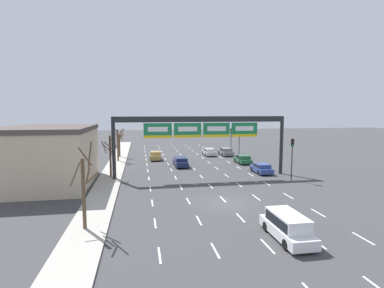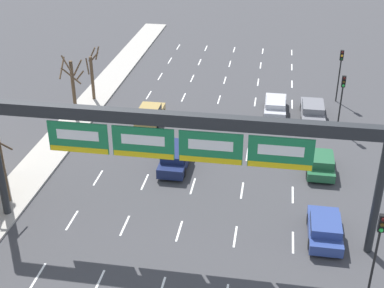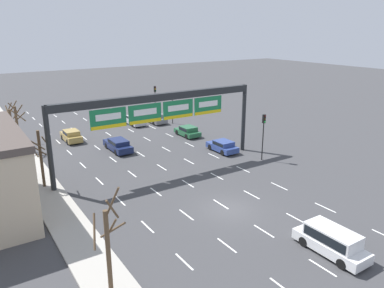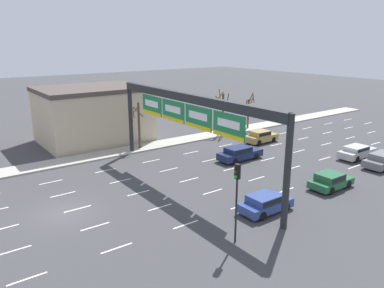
{
  "view_description": "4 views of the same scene",
  "coord_description": "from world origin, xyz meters",
  "px_view_note": "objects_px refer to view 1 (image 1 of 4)",
  "views": [
    {
      "loc": [
        -7.58,
        -25.47,
        8.22
      ],
      "look_at": [
        -1.29,
        10.54,
        4.23
      ],
      "focal_mm": 28.0,
      "sensor_mm": 36.0,
      "label": 1
    },
    {
      "loc": [
        4.84,
        -13.93,
        19.12
      ],
      "look_at": [
        0.51,
        12.57,
        5.01
      ],
      "focal_mm": 50.0,
      "sensor_mm": 36.0,
      "label": 2
    },
    {
      "loc": [
        -16.9,
        -20.76,
        13.67
      ],
      "look_at": [
        1.91,
        8.24,
        2.9
      ],
      "focal_mm": 35.0,
      "sensor_mm": 36.0,
      "label": 3
    },
    {
      "loc": [
        25.09,
        -6.96,
        11.86
      ],
      "look_at": [
        1.53,
        10.21,
        3.76
      ],
      "focal_mm": 35.0,
      "sensor_mm": 36.0,
      "label": 4
    }
  ],
  "objects_px": {
    "traffic_light_near_gantry": "(239,139)",
    "traffic_light_mid_block": "(231,135)",
    "car_navy": "(181,161)",
    "suv_white": "(287,225)",
    "car_green": "(243,159)",
    "tree_bare_third": "(84,187)",
    "car_silver": "(209,152)",
    "traffic_light_far_end": "(292,151)",
    "car_blue": "(262,168)",
    "car_grey": "(226,151)",
    "tree_bare_second": "(110,154)",
    "car_gold": "(155,155)",
    "sign_gantry": "(202,127)",
    "tree_bare_furthest": "(120,143)",
    "tree_bare_closest": "(118,142)"
  },
  "relations": [
    {
      "from": "car_green",
      "to": "car_gold",
      "type": "xyz_separation_m",
      "value": [
        -13.54,
        5.92,
        0.07
      ]
    },
    {
      "from": "sign_gantry",
      "to": "car_blue",
      "type": "relative_size",
      "value": 5.45
    },
    {
      "from": "car_green",
      "to": "car_gold",
      "type": "height_order",
      "value": "car_gold"
    },
    {
      "from": "car_grey",
      "to": "traffic_light_far_end",
      "type": "relative_size",
      "value": 0.95
    },
    {
      "from": "car_silver",
      "to": "traffic_light_far_end",
      "type": "distance_m",
      "value": 22.46
    },
    {
      "from": "car_green",
      "to": "tree_bare_third",
      "type": "relative_size",
      "value": 0.64
    },
    {
      "from": "car_grey",
      "to": "car_green",
      "type": "xyz_separation_m",
      "value": [
        0.21,
        -8.91,
        -0.05
      ]
    },
    {
      "from": "car_navy",
      "to": "car_gold",
      "type": "relative_size",
      "value": 1.18
    },
    {
      "from": "tree_bare_closest",
      "to": "car_green",
      "type": "bearing_deg",
      "value": -14.54
    },
    {
      "from": "car_green",
      "to": "traffic_light_far_end",
      "type": "height_order",
      "value": "traffic_light_far_end"
    },
    {
      "from": "car_navy",
      "to": "traffic_light_mid_block",
      "type": "distance_m",
      "value": 18.6
    },
    {
      "from": "car_green",
      "to": "traffic_light_far_end",
      "type": "relative_size",
      "value": 0.78
    },
    {
      "from": "traffic_light_mid_block",
      "to": "tree_bare_third",
      "type": "xyz_separation_m",
      "value": [
        -21.92,
        -36.8,
        -0.32
      ]
    },
    {
      "from": "tree_bare_second",
      "to": "tree_bare_closest",
      "type": "bearing_deg",
      "value": 89.62
    },
    {
      "from": "car_green",
      "to": "tree_bare_third",
      "type": "height_order",
      "value": "tree_bare_third"
    },
    {
      "from": "traffic_light_far_end",
      "to": "tree_bare_third",
      "type": "distance_m",
      "value": 24.51
    },
    {
      "from": "tree_bare_closest",
      "to": "traffic_light_far_end",
      "type": "bearing_deg",
      "value": -38.99
    },
    {
      "from": "sign_gantry",
      "to": "tree_bare_furthest",
      "type": "xyz_separation_m",
      "value": [
        -11.19,
        18.2,
        -3.73
      ]
    },
    {
      "from": "tree_bare_closest",
      "to": "traffic_light_mid_block",
      "type": "bearing_deg",
      "value": 20.06
    },
    {
      "from": "car_green",
      "to": "tree_bare_closest",
      "type": "bearing_deg",
      "value": 165.46
    },
    {
      "from": "car_gold",
      "to": "traffic_light_mid_block",
      "type": "bearing_deg",
      "value": 24.43
    },
    {
      "from": "car_navy",
      "to": "tree_bare_furthest",
      "type": "bearing_deg",
      "value": 132.1
    },
    {
      "from": "tree_bare_furthest",
      "to": "car_silver",
      "type": "bearing_deg",
      "value": -1.01
    },
    {
      "from": "suv_white",
      "to": "tree_bare_furthest",
      "type": "xyz_separation_m",
      "value": [
        -12.85,
        37.35,
        1.63
      ]
    },
    {
      "from": "car_gold",
      "to": "car_grey",
      "type": "bearing_deg",
      "value": 12.65
    },
    {
      "from": "suv_white",
      "to": "sign_gantry",
      "type": "bearing_deg",
      "value": 94.97
    },
    {
      "from": "tree_bare_third",
      "to": "suv_white",
      "type": "bearing_deg",
      "value": -16.21
    },
    {
      "from": "tree_bare_closest",
      "to": "sign_gantry",
      "type": "bearing_deg",
      "value": -50.42
    },
    {
      "from": "sign_gantry",
      "to": "car_silver",
      "type": "xyz_separation_m",
      "value": [
        5.12,
        17.92,
        -5.6
      ]
    },
    {
      "from": "traffic_light_mid_block",
      "to": "car_grey",
      "type": "bearing_deg",
      "value": -119.08
    },
    {
      "from": "car_blue",
      "to": "traffic_light_mid_block",
      "type": "distance_m",
      "value": 20.97
    },
    {
      "from": "car_silver",
      "to": "car_green",
      "type": "xyz_separation_m",
      "value": [
        3.33,
        -9.47,
        -0.0
      ]
    },
    {
      "from": "car_grey",
      "to": "traffic_light_far_end",
      "type": "xyz_separation_m",
      "value": [
        1.96,
        -21.13,
        2.79
      ]
    },
    {
      "from": "car_green",
      "to": "car_silver",
      "type": "bearing_deg",
      "value": 109.34
    },
    {
      "from": "sign_gantry",
      "to": "traffic_light_mid_block",
      "type": "relative_size",
      "value": 4.57
    },
    {
      "from": "car_grey",
      "to": "tree_bare_second",
      "type": "bearing_deg",
      "value": -140.41
    },
    {
      "from": "car_green",
      "to": "tree_bare_furthest",
      "type": "bearing_deg",
      "value": 153.56
    },
    {
      "from": "car_navy",
      "to": "suv_white",
      "type": "height_order",
      "value": "suv_white"
    },
    {
      "from": "car_gold",
      "to": "traffic_light_near_gantry",
      "type": "bearing_deg",
      "value": 3.79
    },
    {
      "from": "suv_white",
      "to": "tree_bare_closest",
      "type": "distance_m",
      "value": 35.19
    },
    {
      "from": "tree_bare_closest",
      "to": "car_silver",
      "type": "bearing_deg",
      "value": 15.05
    },
    {
      "from": "traffic_light_near_gantry",
      "to": "traffic_light_mid_block",
      "type": "height_order",
      "value": "traffic_light_mid_block"
    },
    {
      "from": "car_green",
      "to": "tree_bare_closest",
      "type": "relative_size",
      "value": 0.69
    },
    {
      "from": "car_silver",
      "to": "tree_bare_second",
      "type": "relative_size",
      "value": 0.89
    },
    {
      "from": "car_green",
      "to": "suv_white",
      "type": "relative_size",
      "value": 0.82
    },
    {
      "from": "sign_gantry",
      "to": "tree_bare_furthest",
      "type": "bearing_deg",
      "value": 121.58
    },
    {
      "from": "car_blue",
      "to": "traffic_light_mid_block",
      "type": "xyz_separation_m",
      "value": [
        2.17,
        20.68,
        2.7
      ]
    },
    {
      "from": "car_blue",
      "to": "suv_white",
      "type": "height_order",
      "value": "suv_white"
    },
    {
      "from": "car_navy",
      "to": "car_grey",
      "type": "relative_size",
      "value": 1.02
    },
    {
      "from": "car_silver",
      "to": "car_grey",
      "type": "distance_m",
      "value": 3.17
    }
  ]
}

